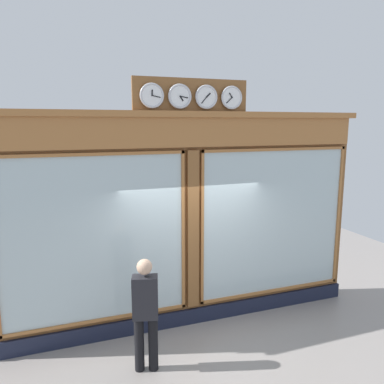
# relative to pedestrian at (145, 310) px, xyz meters

# --- Properties ---
(shop_facade) EXTENTS (6.55, 0.42, 4.26)m
(shop_facade) POSITION_rel_pedestrian_xyz_m (-1.07, -1.15, 0.96)
(shop_facade) COLOR brown
(shop_facade) RESTS_ON ground_plane
(pedestrian) EXTENTS (0.41, 0.31, 1.69)m
(pedestrian) POSITION_rel_pedestrian_xyz_m (0.00, 0.00, 0.00)
(pedestrian) COLOR black
(pedestrian) RESTS_ON ground_plane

